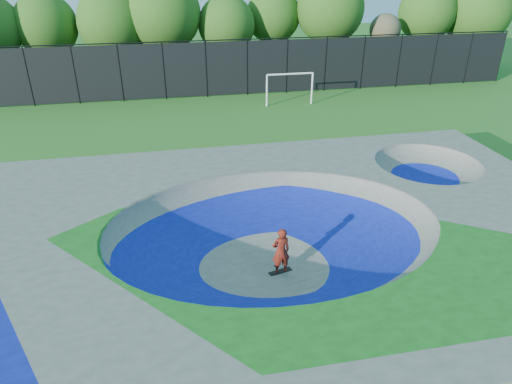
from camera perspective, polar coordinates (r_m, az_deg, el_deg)
The scene contains 7 objects.
ground at distance 15.57m, azimuth 2.11°, elevation -8.57°, with size 120.00×120.00×0.00m, color #28651C.
skate_deck at distance 15.15m, azimuth 2.16°, elevation -6.26°, with size 22.00×14.00×1.50m, color gray.
skater at distance 14.57m, azimuth 3.13°, elevation -7.41°, with size 0.60×0.40×1.66m, color red.
skateboard at distance 15.04m, azimuth 3.05°, elevation -9.94°, with size 0.78×0.22×0.05m, color black.
soccer_goal at distance 32.13m, azimuth 4.25°, elevation 13.44°, with size 3.34×0.12×2.20m.
fence at distance 34.14m, azimuth -6.24°, elevation 15.14°, with size 48.09×0.09×4.04m.
treeline at distance 38.58m, azimuth -7.27°, elevation 20.82°, with size 54.28×6.81×8.24m.
Camera 1 is at (-3.05, -12.28, 9.07)m, focal length 32.00 mm.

